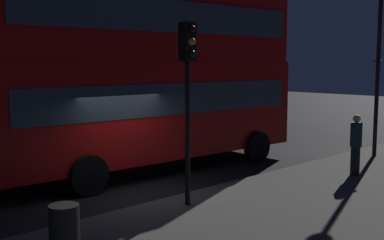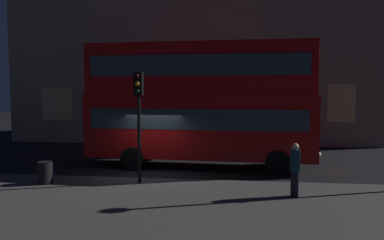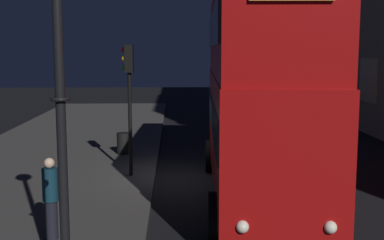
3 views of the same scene
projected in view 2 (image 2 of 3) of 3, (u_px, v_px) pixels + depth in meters
name	position (u px, v px, depth m)	size (l,w,h in m)	color
ground_plane	(149.00, 175.00, 16.11)	(80.00, 80.00, 0.00)	black
sidewalk_slab	(112.00, 209.00, 11.41)	(44.00, 7.57, 0.12)	#423F3D
building_with_clock	(145.00, 8.00, 28.80)	(17.04, 8.50, 19.50)	tan
building_plain_facade	(272.00, 5.00, 28.47)	(13.12, 10.15, 19.79)	gray
double_decker_bus	(200.00, 99.00, 17.58)	(10.55, 3.19, 5.68)	#9E0C0C
traffic_light_near_kerb	(139.00, 104.00, 14.13)	(0.33, 0.37, 4.12)	black
pedestrian	(295.00, 169.00, 12.45)	(0.33, 0.33, 1.75)	black
litter_bin	(45.00, 173.00, 14.21)	(0.53, 0.53, 0.81)	black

